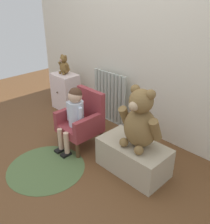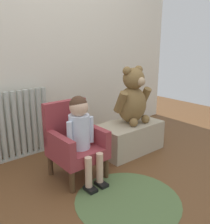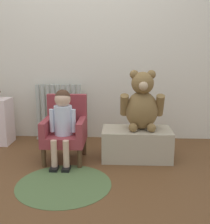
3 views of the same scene
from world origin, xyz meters
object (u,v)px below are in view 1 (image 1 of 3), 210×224
at_px(radiator, 109,97).
at_px(floor_rug, 46,168).
at_px(low_bench, 133,157).
at_px(child_armchair, 83,120).
at_px(child_figure, 74,111).
at_px(small_dresser, 66,91).
at_px(small_teddy_bear, 64,66).
at_px(large_teddy_bear, 140,122).

relative_size(radiator, floor_rug, 0.87).
bearing_deg(low_bench, child_armchair, -176.46).
bearing_deg(floor_rug, child_armchair, 98.70).
height_order(child_figure, floor_rug, child_figure).
height_order(low_bench, floor_rug, low_bench).
bearing_deg(radiator, child_figure, -74.91).
bearing_deg(small_dresser, radiator, 14.77).
relative_size(low_bench, small_teddy_bear, 2.49).
xyz_separation_m(low_bench, small_teddy_bear, (-1.64, 0.41, 0.50)).
distance_m(small_dresser, low_bench, 1.68).
xyz_separation_m(child_armchair, large_teddy_bear, (0.75, 0.06, 0.25)).
distance_m(child_armchair, child_figure, 0.19).
bearing_deg(large_teddy_bear, child_armchair, -175.79).
bearing_deg(floor_rug, radiator, 103.44).
height_order(small_dresser, child_armchair, child_armchair).
relative_size(child_armchair, child_figure, 0.89).
height_order(child_armchair, large_teddy_bear, large_teddy_bear).
distance_m(small_dresser, large_teddy_bear, 1.74).
distance_m(child_armchair, large_teddy_bear, 0.79).
relative_size(small_dresser, child_figure, 0.74).
height_order(child_armchair, small_teddy_bear, small_teddy_bear).
xyz_separation_m(radiator, floor_rug, (0.28, -1.19, -0.33)).
bearing_deg(small_dresser, child_figure, -30.77).
height_order(radiator, large_teddy_bear, large_teddy_bear).
height_order(small_dresser, large_teddy_bear, large_teddy_bear).
height_order(radiator, child_armchair, radiator).
distance_m(small_dresser, small_teddy_bear, 0.39).
xyz_separation_m(child_figure, low_bench, (0.71, 0.15, -0.31)).
bearing_deg(floor_rug, small_teddy_bear, 134.93).
height_order(child_figure, small_teddy_bear, small_teddy_bear).
height_order(radiator, small_dresser, radiator).
relative_size(child_armchair, small_teddy_bear, 2.33).
distance_m(radiator, large_teddy_bear, 1.13).
xyz_separation_m(radiator, small_dresser, (-0.72, -0.19, -0.07)).
relative_size(radiator, large_teddy_bear, 1.16).
relative_size(small_dresser, large_teddy_bear, 0.91).
bearing_deg(small_teddy_bear, child_figure, -31.18).
bearing_deg(child_figure, child_armchair, 90.00).
distance_m(child_figure, small_teddy_bear, 1.10).
bearing_deg(low_bench, child_figure, -167.89).
xyz_separation_m(small_teddy_bear, floor_rug, (1.02, -1.02, -0.65)).
height_order(small_dresser, small_teddy_bear, small_teddy_bear).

